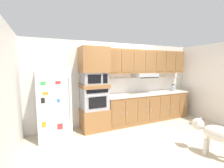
# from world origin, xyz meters

# --- Properties ---
(ground_plane) EXTENTS (9.60, 9.60, 0.00)m
(ground_plane) POSITION_xyz_m (0.00, 0.00, 0.00)
(ground_plane) COLOR beige
(back_kitchen_wall) EXTENTS (6.20, 0.12, 2.50)m
(back_kitchen_wall) POSITION_xyz_m (0.00, 1.11, 1.25)
(back_kitchen_wall) COLOR silver
(back_kitchen_wall) RESTS_ON ground
(side_panel_left) EXTENTS (0.12, 7.10, 2.50)m
(side_panel_left) POSITION_xyz_m (-2.80, 0.00, 1.25)
(side_panel_left) COLOR silver
(side_panel_left) RESTS_ON ground
(side_panel_right) EXTENTS (0.12, 7.10, 2.50)m
(side_panel_right) POSITION_xyz_m (2.80, 0.00, 1.25)
(side_panel_right) COLOR white
(side_panel_right) RESTS_ON ground
(refrigerator) EXTENTS (0.76, 0.73, 1.76)m
(refrigerator) POSITION_xyz_m (-2.01, 0.68, 0.88)
(refrigerator) COLOR white
(refrigerator) RESTS_ON ground
(oven_base_cabinet) EXTENTS (0.74, 0.62, 0.60)m
(oven_base_cabinet) POSITION_xyz_m (-0.94, 0.75, 0.30)
(oven_base_cabinet) COLOR #996638
(oven_base_cabinet) RESTS_ON ground
(built_in_oven) EXTENTS (0.70, 0.62, 0.60)m
(built_in_oven) POSITION_xyz_m (-0.94, 0.75, 0.90)
(built_in_oven) COLOR #A8AAAF
(built_in_oven) RESTS_ON oven_base_cabinet
(appliance_mid_shelf) EXTENTS (0.74, 0.62, 0.10)m
(appliance_mid_shelf) POSITION_xyz_m (-0.94, 0.75, 1.25)
(appliance_mid_shelf) COLOR #996638
(appliance_mid_shelf) RESTS_ON built_in_oven
(microwave) EXTENTS (0.64, 0.54, 0.32)m
(microwave) POSITION_xyz_m (-0.94, 0.75, 1.46)
(microwave) COLOR #A8AAAF
(microwave) RESTS_ON appliance_mid_shelf
(appliance_upper_cabinet) EXTENTS (0.74, 0.62, 0.68)m
(appliance_upper_cabinet) POSITION_xyz_m (-0.94, 0.75, 1.96)
(appliance_upper_cabinet) COLOR #996638
(appliance_upper_cabinet) RESTS_ON microwave
(lower_cabinet_run) EXTENTS (2.97, 0.63, 0.88)m
(lower_cabinet_run) POSITION_xyz_m (0.91, 0.75, 0.44)
(lower_cabinet_run) COLOR #996638
(lower_cabinet_run) RESTS_ON ground
(countertop_slab) EXTENTS (3.01, 0.64, 0.04)m
(countertop_slab) POSITION_xyz_m (0.91, 0.75, 0.90)
(countertop_slab) COLOR beige
(countertop_slab) RESTS_ON lower_cabinet_run
(backsplash_panel) EXTENTS (3.01, 0.02, 0.50)m
(backsplash_panel) POSITION_xyz_m (0.91, 1.04, 1.17)
(backsplash_panel) COLOR white
(backsplash_panel) RESTS_ON countertop_slab
(upper_cabinet_with_hood) EXTENTS (2.97, 0.48, 0.88)m
(upper_cabinet_with_hood) POSITION_xyz_m (0.90, 0.87, 1.90)
(upper_cabinet_with_hood) COLOR #996638
(upper_cabinet_with_hood) RESTS_ON backsplash_panel
(screwdriver) EXTENTS (0.16, 0.17, 0.03)m
(screwdriver) POSITION_xyz_m (0.30, 0.75, 0.93)
(screwdriver) COLOR yellow
(screwdriver) RESTS_ON countertop_slab
(electric_kettle) EXTENTS (0.17, 0.17, 0.24)m
(electric_kettle) POSITION_xyz_m (1.93, 0.70, 1.03)
(electric_kettle) COLOR #A8AAAF
(electric_kettle) RESTS_ON countertop_slab
(dog) EXTENTS (0.46, 0.99, 0.71)m
(dog) POSITION_xyz_m (0.81, -1.48, 0.48)
(dog) COLOR beige
(dog) RESTS_ON ground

